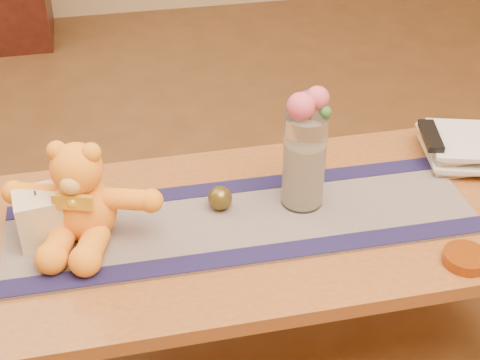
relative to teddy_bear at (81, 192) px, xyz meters
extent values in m
plane|color=#523117|center=(0.44, -0.03, -0.58)|extent=(5.50, 5.50, 0.00)
cube|color=brown|center=(0.44, -0.03, -0.15)|extent=(1.40, 0.70, 0.04)
cylinder|color=brown|center=(-0.20, 0.26, -0.38)|extent=(0.07, 0.07, 0.41)
cylinder|color=brown|center=(1.08, 0.26, -0.38)|extent=(0.07, 0.07, 0.41)
cube|color=#171741|center=(0.39, -0.03, -0.13)|extent=(1.20, 0.36, 0.01)
cube|color=#17143C|center=(0.39, -0.18, -0.12)|extent=(1.20, 0.07, 0.00)
cube|color=#17143C|center=(0.40, 0.11, -0.12)|extent=(1.20, 0.07, 0.00)
cube|color=beige|center=(-0.11, 0.00, -0.06)|extent=(0.12, 0.12, 0.13)
cylinder|color=black|center=(-0.11, 0.00, 0.01)|extent=(0.00, 0.00, 0.01)
cylinder|color=silver|center=(0.56, 0.01, 0.01)|extent=(0.11, 0.11, 0.26)
cylinder|color=beige|center=(0.56, 0.01, -0.03)|extent=(0.09, 0.09, 0.18)
sphere|color=#D04962|center=(0.54, 0.00, 0.17)|extent=(0.07, 0.07, 0.07)
sphere|color=#D04962|center=(0.59, 0.01, 0.18)|extent=(0.06, 0.06, 0.06)
sphere|color=#4C4CA4|center=(0.57, 0.04, 0.16)|extent=(0.04, 0.04, 0.04)
sphere|color=#4C4CA4|center=(0.53, 0.03, 0.16)|extent=(0.04, 0.04, 0.04)
sphere|color=#33662D|center=(0.60, -0.01, 0.15)|extent=(0.03, 0.03, 0.03)
sphere|color=brown|center=(0.34, 0.03, -0.09)|extent=(0.08, 0.08, 0.06)
imported|color=beige|center=(0.98, 0.14, -0.12)|extent=(0.20, 0.25, 0.02)
imported|color=beige|center=(0.99, 0.14, -0.10)|extent=(0.23, 0.26, 0.02)
imported|color=beige|center=(0.98, 0.15, -0.08)|extent=(0.19, 0.24, 0.02)
imported|color=beige|center=(0.99, 0.14, -0.06)|extent=(0.22, 0.26, 0.02)
cube|color=black|center=(0.98, 0.14, -0.05)|extent=(0.08, 0.17, 0.02)
cylinder|color=#BF5914|center=(0.88, -0.30, -0.12)|extent=(0.12, 0.12, 0.03)
camera|label=1|loc=(0.09, -1.40, 0.96)|focal=51.40mm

